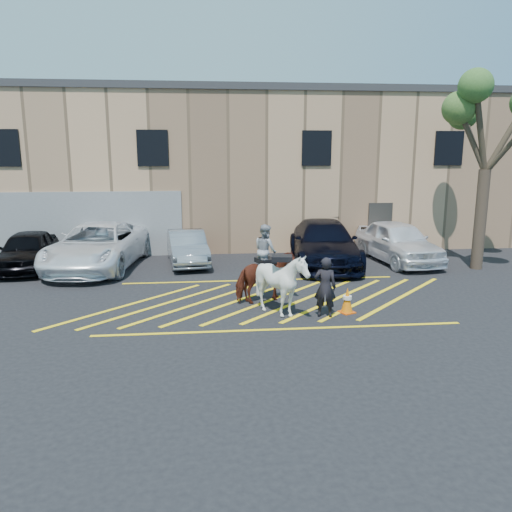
{
  "coord_description": "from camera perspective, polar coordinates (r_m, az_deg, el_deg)",
  "views": [
    {
      "loc": [
        -1.87,
        -14.74,
        4.44
      ],
      "look_at": [
        -0.34,
        0.2,
        1.3
      ],
      "focal_mm": 35.0,
      "sensor_mm": 36.0,
      "label": 1
    }
  ],
  "objects": [
    {
      "name": "mounted_bay",
      "position": [
        14.86,
        1.08,
        -1.74
      ],
      "size": [
        1.97,
        1.45,
        2.37
      ],
      "color": "#612917",
      "rests_on": "ground"
    },
    {
      "name": "ground",
      "position": [
        15.5,
        1.32,
        -4.83
      ],
      "size": [
        90.0,
        90.0,
        0.0
      ],
      "primitive_type": "plane",
      "color": "black",
      "rests_on": "ground"
    },
    {
      "name": "warehouse",
      "position": [
        26.8,
        -1.92,
        10.12
      ],
      "size": [
        32.42,
        10.2,
        7.3
      ],
      "color": "tan",
      "rests_on": "ground"
    },
    {
      "name": "handler",
      "position": [
        13.71,
        7.91,
        -3.56
      ],
      "size": [
        0.69,
        0.54,
        1.67
      ],
      "primitive_type": "imported",
      "rotation": [
        0.0,
        0.0,
        2.89
      ],
      "color": "black",
      "rests_on": "ground"
    },
    {
      "name": "traffic_cone",
      "position": [
        14.26,
        10.38,
        -4.99
      ],
      "size": [
        0.5,
        0.5,
        0.73
      ],
      "color": "#DC4B08",
      "rests_on": "ground"
    },
    {
      "name": "saddled_white",
      "position": [
        13.69,
        2.94,
        -3.12
      ],
      "size": [
        1.68,
        1.84,
        1.82
      ],
      "color": "silver",
      "rests_on": "ground"
    },
    {
      "name": "car_black_suv",
      "position": [
        21.02,
        -24.65,
        0.59
      ],
      "size": [
        2.07,
        4.47,
        1.48
      ],
      "primitive_type": "imported",
      "rotation": [
        0.0,
        0.0,
        0.07
      ],
      "color": "black",
      "rests_on": "ground"
    },
    {
      "name": "hatching_zone",
      "position": [
        15.22,
        1.46,
        -5.13
      ],
      "size": [
        12.6,
        5.12,
        0.01
      ],
      "color": "yellow",
      "rests_on": "ground"
    },
    {
      "name": "tree",
      "position": [
        20.76,
        25.14,
        14.19
      ],
      "size": [
        3.99,
        4.37,
        7.31
      ],
      "color": "#45372A",
      "rests_on": "ground"
    },
    {
      "name": "car_blue_suv",
      "position": [
        20.14,
        7.77,
        1.46
      ],
      "size": [
        2.94,
        6.13,
        1.72
      ],
      "primitive_type": "imported",
      "rotation": [
        0.0,
        0.0,
        -0.09
      ],
      "color": "black",
      "rests_on": "ground"
    },
    {
      "name": "car_white_pickup",
      "position": [
        20.24,
        -17.64,
        1.08
      ],
      "size": [
        3.62,
        6.55,
        1.74
      ],
      "primitive_type": "imported",
      "rotation": [
        0.0,
        0.0,
        -0.12
      ],
      "color": "white",
      "rests_on": "ground"
    },
    {
      "name": "car_silver_sedan",
      "position": [
        20.3,
        -7.88,
        0.99
      ],
      "size": [
        1.94,
        4.21,
        1.34
      ],
      "primitive_type": "imported",
      "rotation": [
        0.0,
        0.0,
        0.13
      ],
      "color": "gray",
      "rests_on": "ground"
    },
    {
      "name": "car_white_suv",
      "position": [
        21.22,
        15.9,
        1.6
      ],
      "size": [
        2.54,
        5.15,
        1.69
      ],
      "primitive_type": "imported",
      "rotation": [
        0.0,
        0.0,
        0.11
      ],
      "color": "white",
      "rests_on": "ground"
    }
  ]
}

